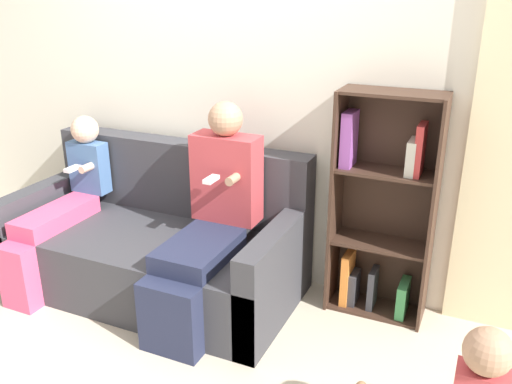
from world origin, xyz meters
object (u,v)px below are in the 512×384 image
child_seated (61,204)px  adult_seated (210,215)px  bookshelf (382,211)px  couch (157,245)px

child_seated → adult_seated: bearing=2.7°
child_seated → bookshelf: size_ratio=0.78×
couch → child_seated: 0.70m
bookshelf → adult_seated: bearing=-154.1°
couch → adult_seated: adult_seated is taller
adult_seated → bookshelf: (0.91, 0.44, 0.01)m
bookshelf → couch: bearing=-166.2°
couch → bookshelf: (1.37, 0.34, 0.35)m
adult_seated → bookshelf: size_ratio=0.93×
adult_seated → child_seated: size_ratio=1.18×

